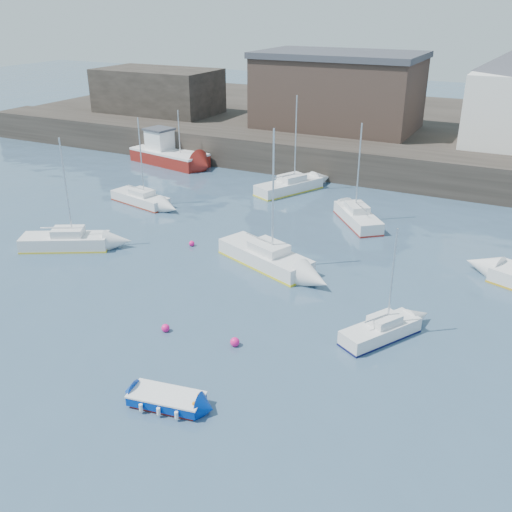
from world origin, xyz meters
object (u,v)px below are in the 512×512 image
at_px(sailboat_h, 289,186).
at_px(sailboat_b, 265,256).
at_px(sailboat_a, 66,241).
at_px(sailboat_e, 140,198).
at_px(buoy_near, 166,331).
at_px(buoy_far, 192,246).
at_px(blue_dinghy, 167,399).
at_px(sailboat_c, 381,330).
at_px(fishing_boat, 167,153).
at_px(buoy_mid, 235,346).
at_px(sailboat_f, 358,217).

bearing_deg(sailboat_h, sailboat_b, -72.11).
relative_size(sailboat_a, sailboat_e, 1.06).
xyz_separation_m(buoy_near, buoy_far, (-4.69, 9.79, 0.00)).
relative_size(sailboat_b, sailboat_e, 1.23).
height_order(sailboat_a, sailboat_b, sailboat_b).
bearing_deg(sailboat_h, buoy_far, -94.52).
distance_m(blue_dinghy, sailboat_e, 25.93).
distance_m(sailboat_a, buoy_near, 13.23).
bearing_deg(sailboat_c, sailboat_h, 124.39).
bearing_deg(blue_dinghy, sailboat_h, 103.75).
xyz_separation_m(sailboat_a, sailboat_h, (8.33, 17.95, 0.01)).
relative_size(sailboat_a, sailboat_c, 1.31).
relative_size(fishing_boat, sailboat_h, 1.09).
distance_m(sailboat_h, buoy_far, 13.92).
relative_size(sailboat_b, buoy_far, 22.72).
relative_size(blue_dinghy, sailboat_c, 0.57).
xyz_separation_m(sailboat_e, buoy_mid, (16.80, -14.92, -0.45)).
bearing_deg(sailboat_c, sailboat_f, 111.38).
bearing_deg(sailboat_e, buoy_near, -49.50).
distance_m(sailboat_a, sailboat_c, 21.72).
height_order(fishing_boat, sailboat_f, sailboat_f).
xyz_separation_m(sailboat_h, buoy_near, (3.59, -23.65, -0.53)).
distance_m(fishing_boat, sailboat_h, 15.11).
distance_m(fishing_boat, buoy_mid, 34.41).
bearing_deg(buoy_near, sailboat_e, 130.50).
height_order(sailboat_b, sailboat_f, sailboat_b).
bearing_deg(sailboat_a, sailboat_h, 65.10).
distance_m(fishing_boat, sailboat_c, 36.08).
relative_size(fishing_boat, buoy_near, 21.17).
height_order(blue_dinghy, sailboat_b, sailboat_b).
height_order(sailboat_c, sailboat_h, sailboat_h).
distance_m(blue_dinghy, sailboat_a, 18.49).
height_order(fishing_boat, sailboat_a, sailboat_a).
bearing_deg(sailboat_b, sailboat_h, 107.89).
distance_m(sailboat_c, sailboat_h, 23.61).
bearing_deg(buoy_far, sailboat_h, 85.48).
xyz_separation_m(sailboat_b, buoy_far, (-5.72, 0.46, -0.56)).
height_order(blue_dinghy, sailboat_f, sailboat_f).
bearing_deg(sailboat_f, sailboat_e, -168.28).
xyz_separation_m(sailboat_b, buoy_near, (-1.03, -9.33, -0.56)).
bearing_deg(sailboat_h, fishing_boat, 168.01).
relative_size(blue_dinghy, buoy_near, 7.80).
distance_m(fishing_boat, sailboat_f, 23.72).
bearing_deg(sailboat_f, buoy_near, -101.93).
bearing_deg(fishing_boat, sailboat_c, -38.83).
height_order(sailboat_e, buoy_far, sailboat_e).
distance_m(fishing_boat, buoy_far, 21.84).
relative_size(blue_dinghy, sailboat_f, 0.44).
bearing_deg(sailboat_c, sailboat_a, 175.97).
bearing_deg(sailboat_e, buoy_mid, -41.61).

